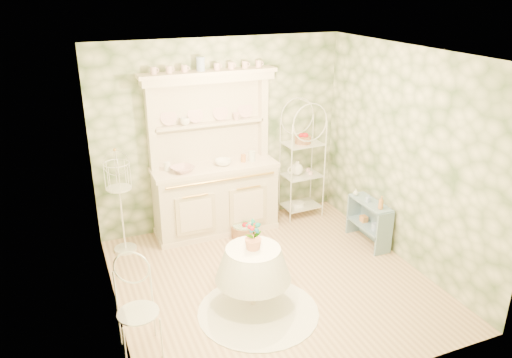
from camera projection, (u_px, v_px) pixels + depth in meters
name	position (u px, v px, depth m)	size (l,w,h in m)	color
floor	(272.00, 281.00, 6.04)	(3.60, 3.60, 0.00)	#CFAD85
ceiling	(275.00, 54.00, 5.04)	(3.60, 3.60, 0.00)	white
wall_left	(107.00, 203.00, 4.90)	(3.60, 3.60, 0.00)	beige
wall_right	(405.00, 157.00, 6.18)	(3.60, 3.60, 0.00)	beige
wall_back	(221.00, 135.00, 7.09)	(3.60, 3.60, 0.00)	beige
wall_front	(365.00, 254.00, 4.00)	(3.60, 3.60, 0.00)	beige
kitchen_dresser	(214.00, 156.00, 6.85)	(1.87, 0.61, 2.29)	beige
bakers_rack	(302.00, 162.00, 7.46)	(0.54, 0.39, 1.74)	white
side_shelf	(369.00, 222.00, 6.83)	(0.27, 0.73, 0.62)	#7292A9
round_table	(253.00, 278.00, 5.48)	(0.62, 0.62, 0.68)	white
cafe_chair	(138.00, 314.00, 4.74)	(0.40, 0.40, 0.87)	white
birdcage_stand	(120.00, 201.00, 6.47)	(0.34, 0.34, 1.45)	white
floor_basket	(243.00, 230.00, 7.04)	(0.33, 0.33, 0.21)	#996A49
lace_rug	(258.00, 311.00, 5.48)	(1.33, 1.33, 0.01)	white
bowl_floral	(183.00, 171.00, 6.66)	(0.30, 0.30, 0.07)	white
bowl_white	(223.00, 164.00, 6.92)	(0.24, 0.24, 0.07)	white
cup_left	(185.00, 123.00, 6.69)	(0.13, 0.13, 0.10)	white
cup_right	(236.00, 118.00, 6.96)	(0.10, 0.10, 0.10)	white
potted_geranium	(254.00, 237.00, 5.31)	(0.17, 0.12, 0.33)	#3F7238
bottle_amber	(381.00, 204.00, 6.48)	(0.07, 0.07, 0.18)	#C37F41
bottle_blue	(368.00, 199.00, 6.70)	(0.05, 0.05, 0.11)	#92A9DB
bottle_glass	(356.00, 193.00, 6.91)	(0.08, 0.08, 0.10)	silver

